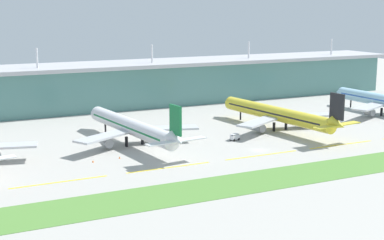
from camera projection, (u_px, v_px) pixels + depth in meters
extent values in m
plane|color=#A8A59E|center=(259.00, 150.00, 195.61)|extent=(600.00, 600.00, 0.00)
cube|color=slate|center=(148.00, 85.00, 286.34)|extent=(280.00, 28.00, 19.94)
cube|color=#B2B2B7|center=(148.00, 64.00, 284.20)|extent=(288.00, 34.00, 1.80)
cylinder|color=silver|center=(37.00, 58.00, 254.30)|extent=(0.90, 0.90, 9.00)
cylinder|color=silver|center=(152.00, 54.00, 278.19)|extent=(0.90, 0.90, 9.00)
cylinder|color=silver|center=(249.00, 50.00, 302.07)|extent=(0.90, 0.90, 9.00)
cylinder|color=silver|center=(331.00, 47.00, 325.96)|extent=(0.90, 0.90, 9.00)
cylinder|color=silver|center=(130.00, 126.00, 203.45)|extent=(13.00, 59.58, 5.80)
cone|color=silver|center=(96.00, 113.00, 229.53)|extent=(5.96, 4.64, 5.51)
cone|color=silver|center=(177.00, 141.00, 176.30)|extent=(5.70, 7.18, 5.72)
cube|color=#146B38|center=(176.00, 120.00, 175.85)|extent=(1.48, 6.44, 9.50)
cube|color=silver|center=(161.00, 143.00, 173.83)|extent=(10.32, 4.40, 0.36)
cube|color=silver|center=(191.00, 139.00, 179.67)|extent=(10.32, 4.40, 0.36)
cube|color=#B7BABF|center=(105.00, 136.00, 193.68)|extent=(24.29, 17.59, 0.70)
cylinder|color=gray|center=(107.00, 143.00, 196.06)|extent=(3.73, 4.86, 3.20)
cube|color=#B7BABF|center=(165.00, 128.00, 206.43)|extent=(24.94, 12.78, 0.70)
cylinder|color=gray|center=(161.00, 135.00, 207.53)|extent=(3.73, 4.86, 3.20)
cylinder|color=black|center=(105.00, 128.00, 222.70)|extent=(0.70, 0.70, 3.60)
cylinder|color=black|center=(126.00, 142.00, 200.20)|extent=(1.10, 1.10, 3.60)
cylinder|color=black|center=(142.00, 139.00, 203.60)|extent=(1.10, 1.10, 3.60)
cube|color=#146B38|center=(130.00, 125.00, 203.37)|extent=(12.31, 53.69, 0.60)
cylinder|color=yellow|center=(275.00, 113.00, 228.03)|extent=(13.42, 61.34, 5.80)
cone|color=yellow|center=(228.00, 102.00, 254.79)|extent=(5.97, 4.66, 5.51)
cone|color=yellow|center=(338.00, 125.00, 200.20)|extent=(5.72, 7.19, 5.72)
cube|color=black|center=(337.00, 107.00, 199.75)|extent=(1.50, 6.44, 9.50)
cube|color=yellow|center=(326.00, 127.00, 197.72)|extent=(10.32, 4.43, 0.36)
cube|color=yellow|center=(348.00, 123.00, 203.59)|extent=(10.32, 4.43, 0.36)
cube|color=#B7BABF|center=(259.00, 122.00, 218.24)|extent=(24.27, 17.65, 0.70)
cylinder|color=gray|center=(259.00, 128.00, 220.62)|extent=(3.74, 4.87, 3.20)
cube|color=#B7BABF|center=(305.00, 115.00, 231.05)|extent=(24.94, 12.70, 0.70)
cylinder|color=gray|center=(300.00, 122.00, 232.15)|extent=(3.74, 4.87, 3.20)
cylinder|color=black|center=(241.00, 116.00, 247.79)|extent=(0.70, 0.70, 3.60)
cylinder|color=black|center=(274.00, 127.00, 224.78)|extent=(1.10, 1.10, 3.60)
cylinder|color=black|center=(286.00, 125.00, 228.19)|extent=(1.10, 1.10, 3.60)
cube|color=black|center=(275.00, 112.00, 227.95)|extent=(12.69, 55.28, 0.60)
cylinder|color=#9ED1EA|center=(382.00, 100.00, 260.17)|extent=(7.97, 53.61, 5.80)
cone|color=#9ED1EA|center=(339.00, 92.00, 284.99)|extent=(5.67, 4.22, 5.51)
cube|color=#B7BABF|center=(370.00, 107.00, 251.06)|extent=(24.67, 16.08, 0.70)
cylinder|color=gray|center=(369.00, 112.00, 253.41)|extent=(3.38, 4.63, 3.20)
cylinder|color=black|center=(351.00, 104.00, 278.42)|extent=(0.70, 0.70, 3.60)
cylinder|color=black|center=(381.00, 112.00, 257.03)|extent=(1.10, 1.10, 3.60)
cube|color=#2D5BB7|center=(382.00, 99.00, 260.09)|extent=(7.79, 48.27, 0.60)
cube|color=yellow|center=(59.00, 182.00, 159.75)|extent=(28.00, 0.70, 0.04)
cube|color=yellow|center=(169.00, 168.00, 174.25)|extent=(28.00, 0.70, 0.04)
cube|color=yellow|center=(262.00, 155.00, 188.75)|extent=(28.00, 0.70, 0.04)
cube|color=yellow|center=(341.00, 145.00, 203.25)|extent=(28.00, 0.70, 0.04)
cube|color=#518438|center=(313.00, 172.00, 169.12)|extent=(300.00, 18.00, 0.10)
cube|color=silver|center=(235.00, 137.00, 209.61)|extent=(3.97, 2.77, 1.60)
cube|color=silver|center=(235.00, 134.00, 209.39)|extent=(3.62, 2.67, 0.16)
cylinder|color=black|center=(234.00, 140.00, 208.35)|extent=(0.96, 0.60, 0.90)
cylinder|color=black|center=(231.00, 139.00, 209.52)|extent=(0.96, 0.60, 0.90)
cylinder|color=black|center=(239.00, 139.00, 210.03)|extent=(0.96, 0.60, 0.90)
cylinder|color=black|center=(235.00, 138.00, 211.19)|extent=(0.96, 0.60, 0.90)
cube|color=#333842|center=(338.00, 123.00, 235.40)|extent=(3.11, 4.74, 1.40)
cylinder|color=black|center=(334.00, 124.00, 236.15)|extent=(0.50, 0.95, 0.90)
cylinder|color=black|center=(337.00, 124.00, 237.39)|extent=(0.50, 0.95, 0.90)
cylinder|color=black|center=(339.00, 126.00, 233.70)|extent=(0.50, 0.95, 0.90)
cylinder|color=black|center=(343.00, 125.00, 234.93)|extent=(0.50, 0.95, 0.90)
cone|color=orange|center=(120.00, 157.00, 184.69)|extent=(0.56, 0.56, 0.70)
cone|color=orange|center=(93.00, 161.00, 180.08)|extent=(0.56, 0.56, 0.70)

